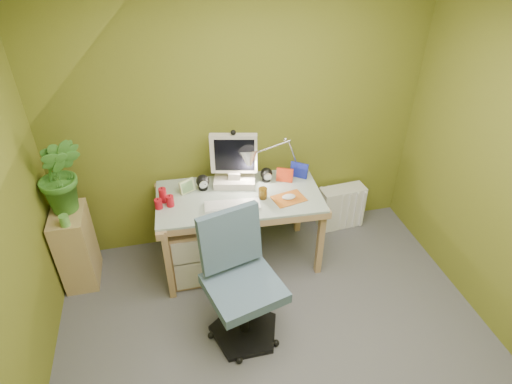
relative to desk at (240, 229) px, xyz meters
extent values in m
cube|color=#57575D|center=(0.10, -1.18, -0.36)|extent=(3.20, 3.20, 0.01)
cube|color=olive|center=(0.10, 0.42, 0.84)|extent=(3.20, 0.01, 2.40)
cube|color=white|center=(-0.90, -1.18, 1.49)|extent=(1.10, 3.20, 1.10)
cube|color=silver|center=(-0.08, -0.14, 0.37)|extent=(0.45, 0.18, 0.02)
cube|color=#B85E1C|center=(0.38, -0.14, 0.36)|extent=(0.28, 0.23, 0.01)
ellipsoid|color=white|center=(0.38, -0.14, 0.38)|extent=(0.11, 0.07, 0.04)
cylinder|color=brown|center=(0.18, -0.08, 0.40)|extent=(0.08, 0.08, 0.09)
cube|color=#B72F13|center=(0.42, 0.12, 0.42)|extent=(0.14, 0.08, 0.12)
cube|color=#16219B|center=(0.56, 0.16, 0.42)|extent=(0.13, 0.11, 0.13)
cube|color=#BED290|center=(-0.40, 0.14, 0.41)|extent=(0.13, 0.08, 0.11)
cube|color=tan|center=(-1.35, 0.09, -0.01)|extent=(0.26, 0.39, 0.69)
imported|color=#3C7F2A|center=(-1.31, 0.14, 0.65)|extent=(0.38, 0.32, 0.64)
cylinder|color=#60A745|center=(-1.33, -0.06, 0.38)|extent=(0.08, 0.08, 0.09)
cube|color=white|center=(1.06, 0.28, -0.14)|extent=(0.44, 0.20, 0.43)
camera|label=1|loc=(-0.51, -2.80, 2.35)|focal=30.00mm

